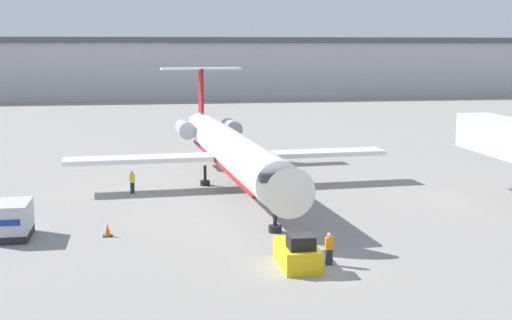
# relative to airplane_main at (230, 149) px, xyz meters

# --- Properties ---
(ground_plane) EXTENTS (600.00, 600.00, 0.00)m
(ground_plane) POSITION_rel_airplane_main_xyz_m (1.09, -21.53, -3.06)
(ground_plane) COLOR gray
(terminal_building) EXTENTS (180.00, 16.80, 12.75)m
(terminal_building) POSITION_rel_airplane_main_xyz_m (1.09, 98.47, 3.34)
(terminal_building) COLOR #B2B2B7
(terminal_building) RESTS_ON ground
(airplane_main) EXTENTS (25.74, 34.19, 8.93)m
(airplane_main) POSITION_rel_airplane_main_xyz_m (0.00, 0.00, 0.00)
(airplane_main) COLOR white
(airplane_main) RESTS_ON ground
(pushback_tug) EXTENTS (1.82, 3.75, 1.84)m
(pushback_tug) POSITION_rel_airplane_main_xyz_m (0.76, -20.91, -2.38)
(pushback_tug) COLOR yellow
(pushback_tug) RESTS_ON ground
(luggage_cart) EXTENTS (2.10, 3.21, 2.12)m
(luggage_cart) POSITION_rel_airplane_main_xyz_m (-14.47, -13.01, -2.00)
(luggage_cart) COLOR #232326
(luggage_cart) RESTS_ON ground
(worker_near_tug) EXTENTS (0.40, 0.24, 1.70)m
(worker_near_tug) POSITION_rel_airplane_main_xyz_m (2.39, -21.01, -2.17)
(worker_near_tug) COLOR #232838
(worker_near_tug) RESTS_ON ground
(worker_by_wing) EXTENTS (0.40, 0.24, 1.72)m
(worker_by_wing) POSITION_rel_airplane_main_xyz_m (-7.66, -1.30, -2.16)
(worker_by_wing) COLOR #232838
(worker_by_wing) RESTS_ON ground
(traffic_cone_left) EXTENTS (0.55, 0.55, 0.77)m
(traffic_cone_left) POSITION_rel_airplane_main_xyz_m (-9.00, -13.55, -2.69)
(traffic_cone_left) COLOR black
(traffic_cone_left) RESTS_ON ground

